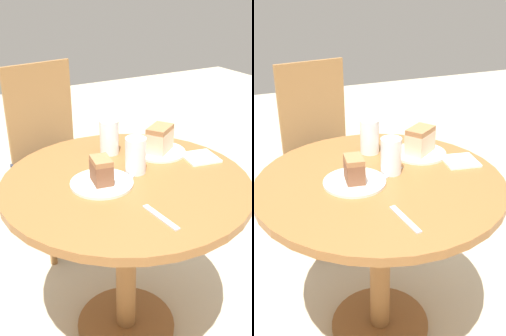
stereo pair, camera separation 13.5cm
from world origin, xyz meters
The scene contains 12 objects.
ground_plane centered at (0.00, 0.00, 0.00)m, with size 8.00×8.00×0.00m, color beige.
table centered at (0.00, 0.00, 0.56)m, with size 0.87×0.87×0.71m.
chair centered at (0.01, 0.82, 0.48)m, with size 0.46×0.46×0.95m.
plate_near centered at (-0.09, 0.00, 0.72)m, with size 0.22×0.22×0.01m.
plate_far centered at (0.22, 0.13, 0.72)m, with size 0.21×0.21×0.01m.
cake_slice_near centered at (-0.09, 0.00, 0.77)m, with size 0.07×0.10×0.09m.
cake_slice_far centered at (0.22, 0.13, 0.77)m, with size 0.14×0.13×0.10m.
glass_lemonade centered at (0.05, 0.22, 0.78)m, with size 0.08×0.08×0.14m.
glass_water centered at (0.05, 0.03, 0.77)m, with size 0.07×0.07×0.13m.
napkin_stack centered at (0.33, 0.01, 0.72)m, with size 0.14×0.14×0.01m.
fork centered at (0.04, 0.01, 0.71)m, with size 0.14×0.10×0.00m.
spoon centered at (-0.03, -0.27, 0.71)m, with size 0.03×0.16×0.00m.
Camera 1 is at (-0.59, -1.07, 1.35)m, focal length 42.00 mm.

